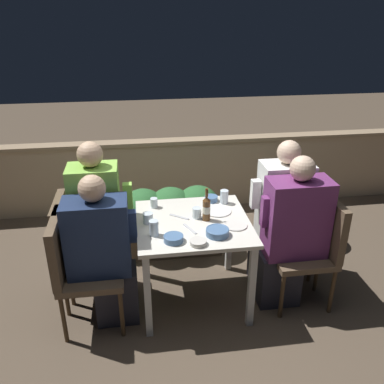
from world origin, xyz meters
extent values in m
plane|color=brown|center=(0.00, 0.00, 0.00)|extent=(16.00, 16.00, 0.00)
cube|color=tan|center=(0.00, 1.76, 0.40)|extent=(9.00, 0.14, 0.81)
cube|color=#9E8466|center=(0.00, 1.76, 0.83)|extent=(9.00, 0.18, 0.04)
cube|color=silver|center=(0.00, 0.00, 0.72)|extent=(0.87, 0.84, 0.03)
cube|color=silver|center=(-0.38, -0.37, 0.35)|extent=(0.05, 0.05, 0.71)
cube|color=silver|center=(0.38, -0.37, 0.35)|extent=(0.05, 0.05, 0.71)
cube|color=silver|center=(-0.38, 0.37, 0.35)|extent=(0.05, 0.05, 0.71)
cube|color=silver|center=(0.38, 0.37, 0.35)|extent=(0.05, 0.05, 0.71)
cube|color=brown|center=(-0.11, 0.77, 0.14)|extent=(0.97, 0.36, 0.28)
ellipsoid|color=#2D6633|center=(-0.37, 0.77, 0.47)|extent=(0.44, 0.47, 0.41)
ellipsoid|color=#2D6633|center=(-0.11, 0.77, 0.47)|extent=(0.44, 0.47, 0.41)
ellipsoid|color=#2D6633|center=(0.16, 0.77, 0.47)|extent=(0.44, 0.47, 0.41)
cube|color=brown|center=(-0.79, -0.15, 0.43)|extent=(0.47, 0.47, 0.05)
cube|color=brown|center=(-1.00, -0.15, 0.68)|extent=(0.06, 0.47, 0.46)
cylinder|color=#47321E|center=(-0.99, -0.35, 0.20)|extent=(0.03, 0.03, 0.41)
cylinder|color=#47321E|center=(-0.58, -0.35, 0.20)|extent=(0.03, 0.03, 0.41)
cylinder|color=#47321E|center=(-0.99, 0.06, 0.20)|extent=(0.03, 0.03, 0.41)
cylinder|color=#47321E|center=(-0.58, 0.06, 0.20)|extent=(0.03, 0.03, 0.41)
cube|color=#282833|center=(-0.62, -0.15, 0.23)|extent=(0.32, 0.23, 0.46)
cube|color=navy|center=(-0.72, -0.15, 0.75)|extent=(0.46, 0.26, 0.58)
cube|color=navy|center=(-0.47, -0.15, 0.81)|extent=(0.07, 0.07, 0.24)
sphere|color=tan|center=(-0.72, -0.15, 1.13)|extent=(0.19, 0.19, 0.19)
cube|color=brown|center=(-0.81, 0.14, 0.43)|extent=(0.47, 0.47, 0.05)
cube|color=brown|center=(-1.02, 0.14, 0.68)|extent=(0.06, 0.47, 0.46)
cylinder|color=#47321E|center=(-1.01, -0.06, 0.20)|extent=(0.03, 0.03, 0.41)
cylinder|color=#47321E|center=(-0.60, -0.06, 0.20)|extent=(0.03, 0.03, 0.41)
cylinder|color=#47321E|center=(-1.01, 0.35, 0.20)|extent=(0.03, 0.03, 0.41)
cylinder|color=#47321E|center=(-0.60, 0.35, 0.20)|extent=(0.03, 0.03, 0.41)
cube|color=#282833|center=(-0.64, 0.14, 0.23)|extent=(0.26, 0.23, 0.46)
cube|color=#8CCC4C|center=(-0.74, 0.14, 0.82)|extent=(0.37, 0.26, 0.72)
cube|color=#8CCC4C|center=(-0.49, 0.14, 0.90)|extent=(0.07, 0.07, 0.24)
sphere|color=tan|center=(-0.74, 0.14, 1.27)|extent=(0.19, 0.19, 0.19)
cube|color=brown|center=(0.86, -0.12, 0.43)|extent=(0.47, 0.47, 0.05)
cube|color=brown|center=(1.07, -0.12, 0.68)|extent=(0.06, 0.47, 0.46)
cylinder|color=#47321E|center=(0.65, -0.33, 0.20)|extent=(0.03, 0.03, 0.41)
cylinder|color=#47321E|center=(1.06, -0.33, 0.20)|extent=(0.03, 0.03, 0.41)
cylinder|color=#47321E|center=(0.65, 0.08, 0.20)|extent=(0.03, 0.03, 0.41)
cylinder|color=#47321E|center=(1.06, 0.08, 0.20)|extent=(0.03, 0.03, 0.41)
cube|color=#282833|center=(0.69, -0.12, 0.23)|extent=(0.33, 0.23, 0.46)
cube|color=#6B2D66|center=(0.79, -0.12, 0.77)|extent=(0.48, 0.26, 0.63)
cube|color=#6B2D66|center=(0.54, -0.12, 0.85)|extent=(0.07, 0.07, 0.24)
sphere|color=beige|center=(0.79, -0.12, 1.18)|extent=(0.19, 0.19, 0.19)
cube|color=brown|center=(0.85, 0.16, 0.43)|extent=(0.47, 0.47, 0.05)
cube|color=brown|center=(1.06, 0.16, 0.68)|extent=(0.06, 0.47, 0.46)
cylinder|color=#47321E|center=(0.65, -0.05, 0.20)|extent=(0.03, 0.03, 0.41)
cylinder|color=#47321E|center=(1.06, -0.05, 0.20)|extent=(0.03, 0.03, 0.41)
cylinder|color=#47321E|center=(0.65, 0.36, 0.20)|extent=(0.03, 0.03, 0.41)
cylinder|color=#47321E|center=(1.06, 0.36, 0.20)|extent=(0.03, 0.03, 0.41)
cube|color=#282833|center=(0.68, 0.16, 0.23)|extent=(0.29, 0.23, 0.46)
cube|color=white|center=(0.78, 0.16, 0.79)|extent=(0.41, 0.26, 0.66)
cube|color=white|center=(0.53, 0.16, 0.86)|extent=(0.07, 0.07, 0.24)
sphere|color=beige|center=(0.78, 0.16, 1.21)|extent=(0.19, 0.19, 0.19)
cylinder|color=brown|center=(0.10, 0.01, 0.82)|extent=(0.06, 0.06, 0.17)
cylinder|color=beige|center=(0.10, 0.01, 0.83)|extent=(0.06, 0.06, 0.06)
cone|color=brown|center=(0.10, 0.01, 0.92)|extent=(0.06, 0.06, 0.03)
cylinder|color=brown|center=(0.10, 0.01, 0.97)|extent=(0.02, 0.02, 0.07)
cylinder|color=silver|center=(0.30, -0.11, 0.74)|extent=(0.19, 0.19, 0.01)
cylinder|color=white|center=(0.22, 0.14, 0.74)|extent=(0.22, 0.22, 0.01)
cylinder|color=beige|center=(-0.01, -0.33, 0.75)|extent=(0.12, 0.12, 0.03)
torus|color=beige|center=(-0.01, -0.33, 0.77)|extent=(0.12, 0.12, 0.01)
cylinder|color=#4C709E|center=(0.20, 0.33, 0.76)|extent=(0.11, 0.11, 0.05)
torus|color=#4C709E|center=(0.20, 0.33, 0.78)|extent=(0.11, 0.11, 0.01)
cylinder|color=#4C709E|center=(0.14, -0.23, 0.76)|extent=(0.17, 0.17, 0.05)
torus|color=#4C709E|center=(0.14, -0.23, 0.78)|extent=(0.17, 0.17, 0.01)
cylinder|color=#4C709E|center=(-0.18, -0.27, 0.76)|extent=(0.14, 0.14, 0.04)
torus|color=#4C709E|center=(-0.18, -0.27, 0.78)|extent=(0.14, 0.14, 0.01)
cylinder|color=silver|center=(-0.35, 0.02, 0.78)|extent=(0.08, 0.08, 0.08)
cylinder|color=silver|center=(0.30, 0.28, 0.80)|extent=(0.07, 0.07, 0.12)
cylinder|color=silver|center=(-0.28, 0.28, 0.78)|extent=(0.06, 0.06, 0.08)
cylinder|color=silver|center=(0.04, 0.05, 0.78)|extent=(0.07, 0.07, 0.09)
cylinder|color=silver|center=(-0.31, -0.16, 0.80)|extent=(0.07, 0.07, 0.12)
cube|color=silver|center=(-0.10, 0.08, 0.74)|extent=(0.15, 0.12, 0.01)
cube|color=silver|center=(-0.04, -0.12, 0.74)|extent=(0.09, 0.16, 0.01)
cylinder|color=brown|center=(1.20, 0.80, 0.12)|extent=(0.29, 0.29, 0.23)
cylinder|color=#47331E|center=(1.20, 0.80, 0.34)|extent=(0.03, 0.03, 0.21)
ellipsoid|color=#2D6633|center=(1.20, 0.80, 0.60)|extent=(0.41, 0.41, 0.37)
camera|label=1|loc=(-0.40, -2.72, 2.26)|focal=38.00mm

